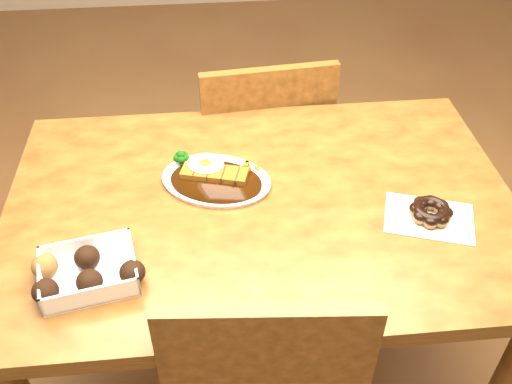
{
  "coord_description": "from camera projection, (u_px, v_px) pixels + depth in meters",
  "views": [
    {
      "loc": [
        -0.11,
        -1.0,
        1.64
      ],
      "look_at": [
        -0.02,
        -0.04,
        0.81
      ],
      "focal_mm": 40.0,
      "sensor_mm": 36.0,
      "label": 1
    }
  ],
  "objects": [
    {
      "name": "pon_de_ring",
      "position": [
        431.0,
        212.0,
        1.28
      ],
      "size": [
        0.23,
        0.19,
        0.04
      ],
      "rotation": [
        0.0,
        0.0,
        -0.33
      ],
      "color": "silver",
      "rests_on": "table"
    },
    {
      "name": "katsu_curry_plate",
      "position": [
        215.0,
        177.0,
        1.39
      ],
      "size": [
        0.31,
        0.27,
        0.05
      ],
      "rotation": [
        0.0,
        0.0,
        -0.34
      ],
      "color": "white",
      "rests_on": "table"
    },
    {
      "name": "chair_far",
      "position": [
        261.0,
        155.0,
        1.93
      ],
      "size": [
        0.46,
        0.46,
        0.87
      ],
      "rotation": [
        0.0,
        0.0,
        3.23
      ],
      "color": "#4C2A0F",
      "rests_on": "ground"
    },
    {
      "name": "table",
      "position": [
        261.0,
        230.0,
        1.41
      ],
      "size": [
        1.2,
        0.8,
        0.75
      ],
      "color": "#4C2A0F",
      "rests_on": "ground"
    },
    {
      "name": "donut_box",
      "position": [
        86.0,
        272.0,
        1.14
      ],
      "size": [
        0.23,
        0.18,
        0.05
      ],
      "rotation": [
        0.0,
        0.0,
        0.19
      ],
      "color": "white",
      "rests_on": "table"
    },
    {
      "name": "ground",
      "position": [
        260.0,
        374.0,
        1.83
      ],
      "size": [
        6.0,
        6.0,
        0.0
      ],
      "primitive_type": "plane",
      "color": "brown",
      "rests_on": "ground"
    }
  ]
}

